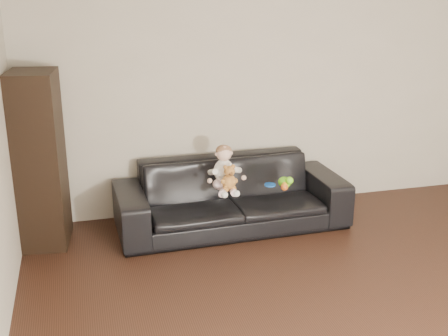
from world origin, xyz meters
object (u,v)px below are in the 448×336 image
object	(u,v)px
toy_green	(285,182)
cabinet	(40,160)
baby	(224,171)
toy_blue_disc	(270,185)
teddy_bear	(229,178)
sofa	(231,195)
toy_rattle	(284,187)

from	to	relation	value
toy_green	cabinet	bearing A→B (deg)	172.59
baby	toy_green	world-z (taller)	baby
cabinet	toy_green	size ratio (longest dim) A/B	10.66
cabinet	toy_blue_disc	distance (m)	2.18
teddy_bear	baby	bearing A→B (deg)	112.61
baby	cabinet	bearing A→B (deg)	-173.54
teddy_bear	toy_green	world-z (taller)	teddy_bear
toy_green	teddy_bear	bearing A→B (deg)	-173.69
sofa	toy_blue_disc	bearing A→B (deg)	-18.53
toy_blue_disc	toy_green	bearing A→B (deg)	-34.09
sofa	cabinet	bearing A→B (deg)	175.42
toy_rattle	cabinet	bearing A→B (deg)	170.38
baby	toy_blue_disc	bearing A→B (deg)	15.04
baby	teddy_bear	xyz separation A→B (m)	(0.01, -0.14, -0.03)
sofa	cabinet	size ratio (longest dim) A/B	1.40
sofa	teddy_bear	distance (m)	0.39
cabinet	sofa	bearing A→B (deg)	3.22
sofa	teddy_bear	xyz separation A→B (m)	(-0.09, -0.26, 0.27)
cabinet	teddy_bear	bearing A→B (deg)	-5.56
baby	teddy_bear	bearing A→B (deg)	-71.81
cabinet	teddy_bear	size ratio (longest dim) A/B	6.54
cabinet	baby	xyz separation A→B (m)	(1.67, -0.22, -0.17)
cabinet	toy_blue_disc	xyz separation A→B (m)	(2.14, -0.21, -0.36)
sofa	toy_green	world-z (taller)	sofa
cabinet	baby	world-z (taller)	cabinet
baby	toy_rattle	distance (m)	0.60
cabinet	teddy_bear	xyz separation A→B (m)	(1.68, -0.36, -0.20)
cabinet	teddy_bear	world-z (taller)	cabinet
toy_blue_disc	baby	bearing A→B (deg)	-178.96
toy_green	toy_blue_disc	distance (m)	0.15
cabinet	toy_blue_disc	size ratio (longest dim) A/B	14.61
cabinet	toy_green	distance (m)	2.30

